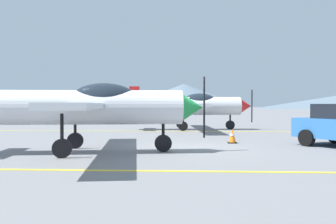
{
  "coord_description": "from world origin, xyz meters",
  "views": [
    {
      "loc": [
        0.08,
        -12.56,
        1.59
      ],
      "look_at": [
        -0.87,
        6.0,
        1.2
      ],
      "focal_mm": 37.77,
      "sensor_mm": 36.0,
      "label": 1
    }
  ],
  "objects": [
    {
      "name": "ground_plane",
      "position": [
        0.0,
        0.0,
        0.0
      ],
      "size": [
        400.0,
        400.0,
        0.0
      ],
      "primitive_type": "plane",
      "color": "slate"
    },
    {
      "name": "apron_line_near",
      "position": [
        0.0,
        -4.18,
        0.01
      ],
      "size": [
        80.0,
        0.16,
        0.01
      ],
      "primitive_type": "cube",
      "color": "yellow",
      "rests_on": "ground_plane"
    },
    {
      "name": "apron_line_far",
      "position": [
        0.0,
        8.34,
        0.01
      ],
      "size": [
        80.0,
        0.16,
        0.01
      ],
      "primitive_type": "cube",
      "color": "yellow",
      "rests_on": "ground_plane"
    },
    {
      "name": "airplane_near",
      "position": [
        -3.25,
        -1.08,
        1.54
      ],
      "size": [
        8.0,
        9.17,
        2.74
      ],
      "color": "silver",
      "rests_on": "ground_plane"
    },
    {
      "name": "airplane_mid",
      "position": [
        0.32,
        9.92,
        1.54
      ],
      "size": [
        7.97,
        9.17,
        2.74
      ],
      "color": "silver",
      "rests_on": "ground_plane"
    },
    {
      "name": "traffic_cone_side",
      "position": [
        1.99,
        2.09,
        0.29
      ],
      "size": [
        0.36,
        0.36,
        0.59
      ],
      "color": "black",
      "rests_on": "ground_plane"
    },
    {
      "name": "hill_centerleft",
      "position": [
        -0.74,
        132.91,
        5.07
      ],
      "size": [
        52.98,
        52.98,
        10.13
      ],
      "primitive_type": "cone",
      "color": "slate",
      "rests_on": "ground_plane"
    }
  ]
}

